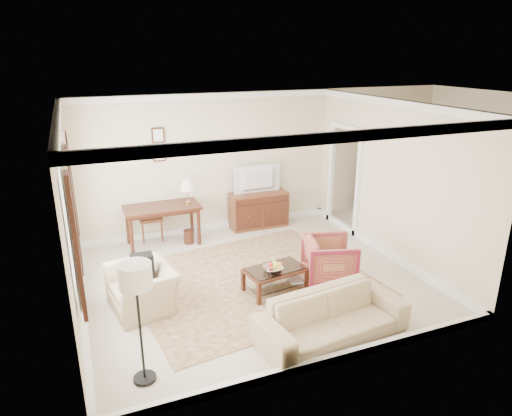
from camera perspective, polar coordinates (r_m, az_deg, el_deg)
room_shell at (r=7.08m, az=-0.60°, el=9.22°), size 5.51×5.01×2.91m
annex_bedroom at (r=10.91m, az=19.60°, el=0.06°), size 3.00×2.70×2.90m
window_front at (r=6.17m, az=-22.04°, el=-2.56°), size 0.12×1.56×1.80m
window_rear at (r=7.70m, az=-22.26°, el=1.54°), size 0.12×1.56×1.80m
doorway at (r=9.91m, az=10.94°, el=3.45°), size 0.10×1.12×2.25m
rug at (r=7.81m, az=-0.77°, el=-9.00°), size 4.14×3.67×0.01m
writing_desk at (r=9.15m, az=-11.66°, el=-0.42°), size 1.47×0.73×0.80m
desk_chair at (r=9.50m, az=-13.13°, el=-0.87°), size 0.49×0.49×1.05m
desk_lamp at (r=9.14m, az=-8.53°, el=2.11°), size 0.32×0.32×0.50m
framed_prints at (r=9.26m, az=-12.07°, el=7.79°), size 0.25×0.04×0.68m
sideboard at (r=9.99m, az=0.31°, el=-0.22°), size 1.26×0.48×0.77m
tv at (r=9.71m, az=0.37°, el=4.67°), size 0.99×0.57×0.13m
coffee_table at (r=7.37m, az=2.43°, el=-8.18°), size 1.03×0.69×0.41m
fruit_bowl at (r=7.20m, az=2.16°, el=-7.51°), size 0.42×0.42×0.10m
book_a at (r=7.42m, az=0.61°, el=-9.25°), size 0.25×0.20×0.38m
book_b at (r=7.51m, az=4.18°, el=-8.94°), size 0.28×0.10×0.38m
striped_armchair at (r=7.73m, az=9.16°, el=-6.17°), size 0.96×0.99×0.83m
club_armchair at (r=7.04m, az=-14.03°, el=-8.94°), size 0.82×1.10×0.88m
backpack at (r=7.02m, az=-14.05°, el=-6.80°), size 0.28×0.36×0.40m
sofa at (r=6.31m, az=9.55°, el=-12.50°), size 2.13×0.83×0.81m
floor_lamp at (r=5.21m, az=-14.78°, el=-9.26°), size 0.37×0.37×1.51m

